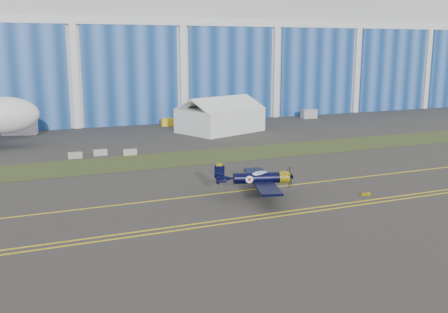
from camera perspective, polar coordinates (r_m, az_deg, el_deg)
name	(u,v)px	position (r m, az deg, el deg)	size (l,w,h in m)	color
ground	(137,190)	(59.57, -9.40, -3.58)	(260.00, 260.00, 0.00)	#363430
grass_median	(113,164)	(72.88, -12.00, -0.83)	(260.00, 10.00, 0.02)	#475128
hangar	(61,50)	(128.43, -17.34, 10.98)	(220.00, 45.70, 30.00)	silver
taxiway_centreline	(149,201)	(54.90, -8.16, -4.86)	(200.00, 0.20, 0.02)	yellow
edge_line_near	(177,230)	(46.21, -5.11, -8.01)	(80.00, 0.20, 0.02)	yellow
edge_line_far	(174,227)	(47.11, -5.49, -7.63)	(80.00, 0.20, 0.02)	yellow
guard_board_right	(366,194)	(58.33, 15.17, -3.99)	(1.20, 0.15, 0.35)	yellow
warbird	(257,178)	(55.84, 3.59, -2.34)	(12.25, 13.57, 3.38)	black
tent	(220,114)	(98.65, -0.44, 4.64)	(17.19, 14.99, 6.68)	white
shipping_container	(19,127)	(102.64, -21.37, 2.97)	(6.07, 2.43, 2.63)	silver
tug	(168,122)	(107.04, -6.14, 3.75)	(2.60, 1.63, 1.52)	yellow
gse_box	(309,114)	(119.29, 9.24, 4.61)	(3.34, 1.78, 2.00)	#A5A0A3
barrier_a	(75,155)	(78.01, -15.88, 0.12)	(2.00, 0.60, 0.90)	gray
barrier_b	(100,153)	(79.15, -13.32, 0.42)	(2.00, 0.60, 0.90)	#9F929A
barrier_c	(130,152)	(78.52, -10.19, 0.46)	(2.00, 0.60, 0.90)	#9C9888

